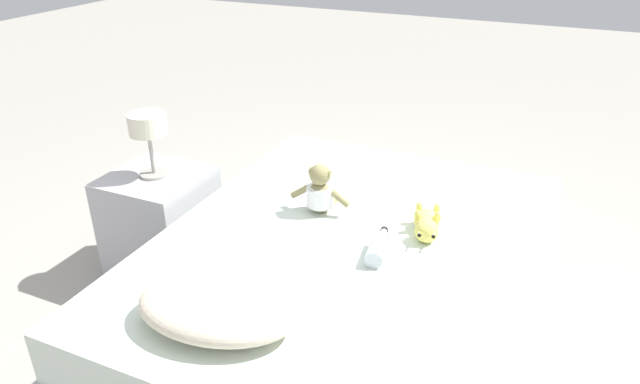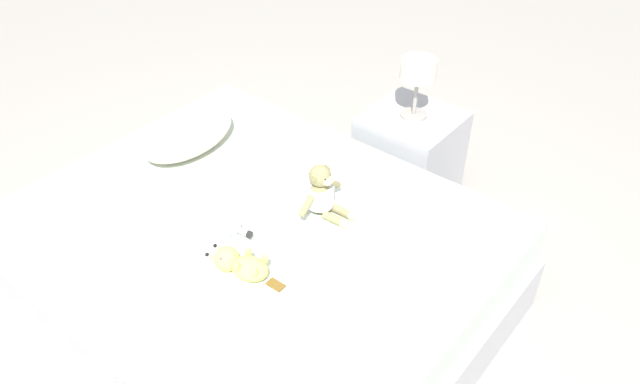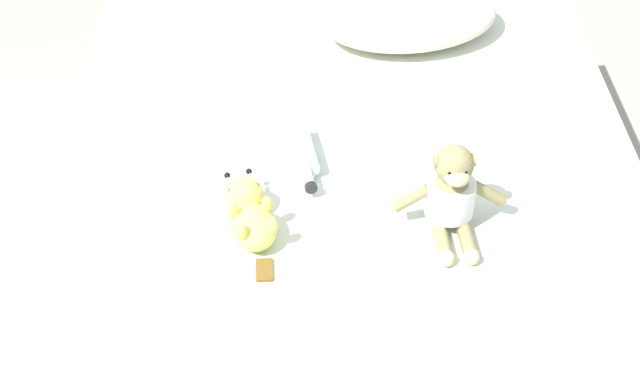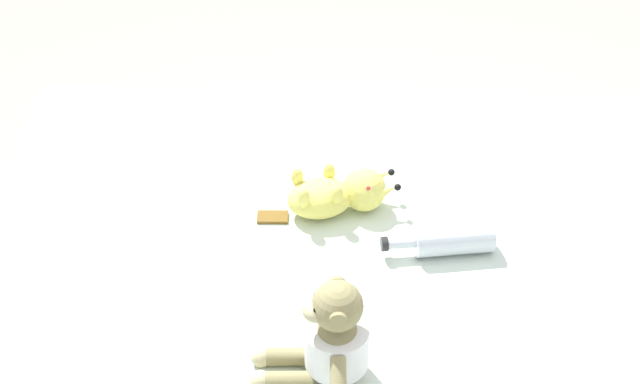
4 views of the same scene
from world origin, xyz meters
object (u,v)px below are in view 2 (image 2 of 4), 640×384
(bed, at_px, (260,263))
(bedside_lamp, at_px, (418,73))
(glass_bottle, at_px, (221,223))
(plush_yellow_creature, at_px, (240,264))
(nightstand, at_px, (409,160))
(pillow, at_px, (187,133))
(plush_monkey, at_px, (322,194))

(bed, distance_m, bedside_lamp, 1.22)
(glass_bottle, bearing_deg, plush_yellow_creature, -118.36)
(nightstand, bearing_deg, plush_yellow_creature, -176.74)
(pillow, relative_size, nightstand, 1.08)
(pillow, relative_size, plush_yellow_creature, 1.85)
(bedside_lamp, bearing_deg, plush_monkey, -174.46)
(plush_monkey, bearing_deg, nightstand, 5.54)
(glass_bottle, height_order, nightstand, glass_bottle)
(pillow, bearing_deg, bedside_lamp, -41.32)
(bed, bearing_deg, plush_yellow_creature, -147.00)
(glass_bottle, bearing_deg, bed, -27.05)
(pillow, relative_size, bedside_lamp, 1.88)
(plush_monkey, height_order, plush_yellow_creature, plush_monkey)
(plush_yellow_creature, xyz_separation_m, glass_bottle, (0.13, 0.24, -0.01))
(pillow, xyz_separation_m, glass_bottle, (-0.35, -0.60, -0.03))
(nightstand, bearing_deg, pillow, 138.68)
(plush_yellow_creature, distance_m, bedside_lamp, 1.38)
(plush_monkey, bearing_deg, bed, 140.63)
(plush_monkey, distance_m, nightstand, 0.93)
(pillow, distance_m, nightstand, 1.20)
(pillow, relative_size, glass_bottle, 2.41)
(pillow, xyz_separation_m, nightstand, (0.87, -0.77, -0.30))
(plush_yellow_creature, bearing_deg, bedside_lamp, 3.26)
(pillow, xyz_separation_m, bedside_lamp, (0.87, -0.77, 0.23))
(nightstand, xyz_separation_m, bedside_lamp, (0.00, 0.00, 0.52))
(plush_yellow_creature, distance_m, glass_bottle, 0.28)
(nightstand, bearing_deg, glass_bottle, 172.19)
(plush_monkey, relative_size, glass_bottle, 1.15)
(bed, relative_size, plush_monkey, 7.03)
(plush_yellow_creature, bearing_deg, nightstand, 3.26)
(plush_monkey, distance_m, plush_yellow_creature, 0.49)
(bed, bearing_deg, bedside_lamp, -5.14)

